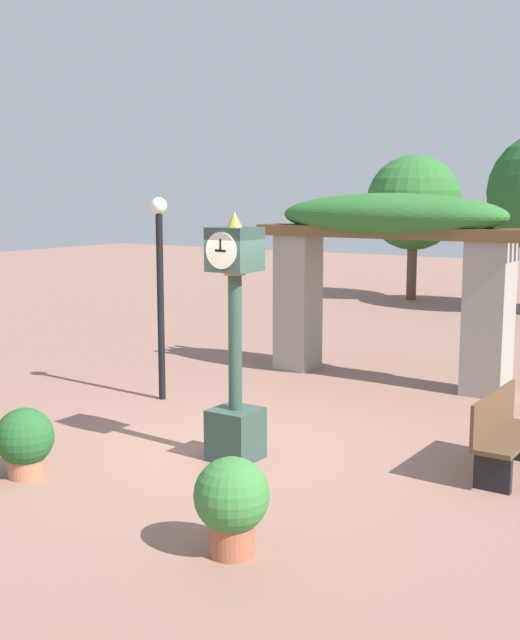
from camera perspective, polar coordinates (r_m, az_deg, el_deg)
ground_plane at (r=9.57m, az=-2.41°, el=-9.26°), size 60.00×60.00×0.00m
pedestal_clock at (r=8.96m, az=-1.78°, el=-2.27°), size 0.52×0.53×2.80m
pergola at (r=12.91m, az=9.08°, el=5.05°), size 4.54×1.23×3.01m
potted_plant_near_left at (r=8.96m, az=-16.39°, el=-8.21°), size 0.62×0.62×0.75m
potted_plant_near_right at (r=6.81m, az=-2.03°, el=-12.74°), size 0.64×0.64×0.84m
park_bench at (r=9.05m, az=16.99°, el=-7.86°), size 0.42×1.40×0.89m
lamp_post at (r=11.66m, az=-7.12°, el=3.27°), size 0.24×0.24×2.95m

